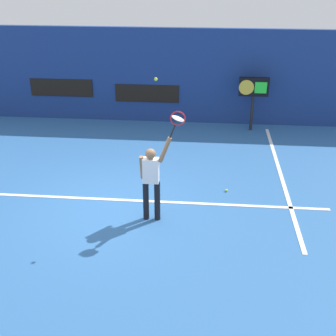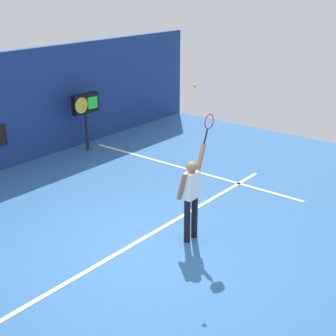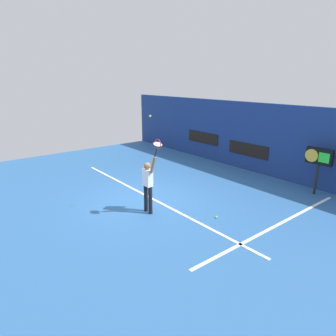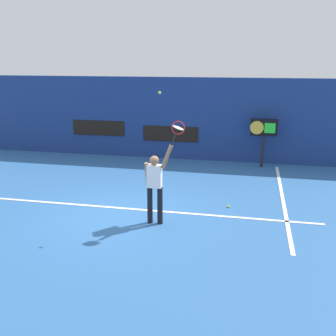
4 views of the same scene
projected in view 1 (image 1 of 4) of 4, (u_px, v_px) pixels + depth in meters
ground_plane at (114, 206)px, 10.44m from camera, size 18.00×18.00×0.00m
back_wall at (147, 76)px, 15.22m from camera, size 18.00×0.20×3.19m
sponsor_banner_center at (147, 94)px, 15.37m from camera, size 2.20×0.03×0.60m
sponsor_banner_portside at (62, 88)px, 15.56m from camera, size 2.20×0.03×0.60m
court_baseline at (116, 200)px, 10.71m from camera, size 10.00×0.10×0.01m
court_sideline at (281, 175)px, 11.90m from camera, size 0.10×7.00×0.01m
tennis_player at (151, 178)px, 9.53m from camera, size 0.69×0.31×1.97m
tennis_racket at (177, 120)px, 8.91m from camera, size 0.40×0.27×0.62m
tennis_ball at (156, 79)px, 8.64m from camera, size 0.07×0.07×0.07m
scoreboard_clock at (254, 89)px, 14.41m from camera, size 0.96×0.20×1.77m
spare_ball at (226, 190)px, 11.08m from camera, size 0.07×0.07×0.07m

